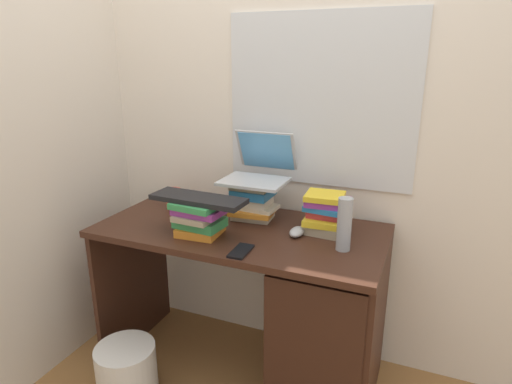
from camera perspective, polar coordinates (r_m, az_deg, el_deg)
name	(u,v)px	position (r m, az deg, el deg)	size (l,w,h in m)	color
ground_plane	(242,368)	(2.39, -1.85, -22.23)	(6.00, 6.00, 0.00)	olive
wall_back	(270,104)	(2.19, 1.89, 11.50)	(6.00, 0.06, 2.60)	silver
wall_left	(72,104)	(2.39, -23.10, 10.65)	(0.05, 6.00, 2.60)	beige
desk	(305,313)	(2.03, 6.55, -15.60)	(1.30, 0.64, 0.78)	#381E14
book_stack_tall	(253,201)	(2.07, -0.42, -1.18)	(0.23, 0.19, 0.18)	beige
book_stack_keyboard_riser	(199,217)	(1.90, -7.48, -3.34)	(0.22, 0.20, 0.16)	orange
book_stack_side	(327,214)	(1.94, 9.30, -2.86)	(0.20, 0.20, 0.18)	gray
laptop	(259,168)	(2.08, 0.44, 3.14)	(0.30, 0.33, 0.22)	#B7BABF
keyboard	(198,199)	(1.87, -7.63, -0.91)	(0.42, 0.14, 0.02)	black
computer_mouse	(297,232)	(1.90, 5.42, -5.25)	(0.06, 0.10, 0.04)	#A5A8AD
mug	(174,198)	(2.28, -10.78, -0.78)	(0.12, 0.08, 0.10)	#B23F33
water_bottle	(344,224)	(1.76, 11.59, -4.20)	(0.06, 0.06, 0.22)	#999EA5
cell_phone	(241,251)	(1.75, -2.01, -7.81)	(0.07, 0.14, 0.01)	black
wastebasket	(127,374)	(2.22, -16.65, -22.06)	(0.27, 0.27, 0.29)	silver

